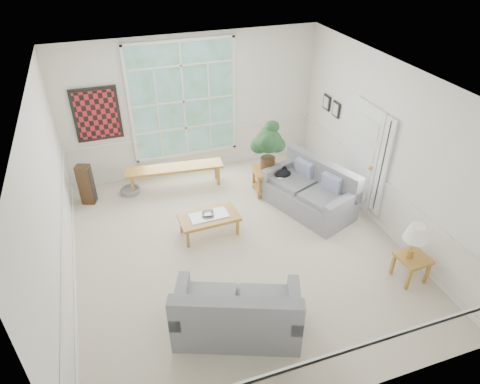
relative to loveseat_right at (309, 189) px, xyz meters
name	(u,v)px	position (x,y,z in m)	size (l,w,h in m)	color
floor	(238,249)	(-1.68, -0.69, -0.48)	(5.50, 6.00, 0.01)	beige
ceiling	(238,83)	(-1.68, -0.69, 2.52)	(5.50, 6.00, 0.02)	white
wall_back	(193,106)	(-1.68, 2.31, 1.02)	(5.50, 0.02, 3.00)	white
wall_front	(333,322)	(-1.68, -3.69, 1.02)	(5.50, 0.02, 3.00)	white
wall_left	(51,209)	(-4.43, -0.69, 1.02)	(0.02, 6.00, 3.00)	white
wall_right	(388,149)	(1.07, -0.69, 1.02)	(0.02, 6.00, 3.00)	white
window_back	(183,101)	(-1.88, 2.27, 1.17)	(2.30, 0.08, 2.40)	white
entry_door	(363,156)	(1.03, -0.09, 0.57)	(0.08, 0.90, 2.10)	white
door_sidelight	(383,168)	(1.03, -0.72, 0.67)	(0.08, 0.26, 1.90)	white
wall_art	(97,115)	(-3.63, 2.26, 1.12)	(0.90, 0.06, 1.10)	maroon
wall_frame_near	(336,109)	(1.03, 1.06, 1.07)	(0.04, 0.26, 0.32)	black
wall_frame_far	(326,102)	(1.03, 1.46, 1.07)	(0.04, 0.26, 0.32)	black
loveseat_right	(309,189)	(0.00, 0.00, 0.00)	(0.91, 1.77, 0.96)	gray
loveseat_front	(237,306)	(-2.24, -2.31, -0.01)	(1.72, 0.89, 0.93)	gray
coffee_table	(209,225)	(-2.04, -0.11, -0.28)	(1.07, 0.58, 0.40)	#A8752D
pewter_bowl	(208,213)	(-2.05, -0.07, -0.05)	(0.27, 0.27, 0.07)	#A0A0A6
window_bench	(175,177)	(-2.29, 1.67, -0.24)	(2.02, 0.39, 0.47)	#A8752D
end_table	(267,181)	(-0.54, 0.84, -0.20)	(0.55, 0.55, 0.55)	#A8752D
houseplant	(268,146)	(-0.52, 0.86, 0.58)	(0.59, 0.59, 1.01)	#224A27
side_table	(410,267)	(0.68, -2.26, -0.25)	(0.46, 0.46, 0.47)	#A8752D
table_lamp	(414,242)	(0.61, -2.24, 0.29)	(0.36, 0.36, 0.61)	silver
pet_bed	(130,190)	(-3.26, 1.72, -0.42)	(0.41, 0.41, 0.12)	gray
floor_speaker	(86,184)	(-4.08, 1.65, -0.05)	(0.26, 0.21, 0.85)	#402B17
cat	(283,174)	(-0.32, 0.54, 0.09)	(0.34, 0.24, 0.16)	black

